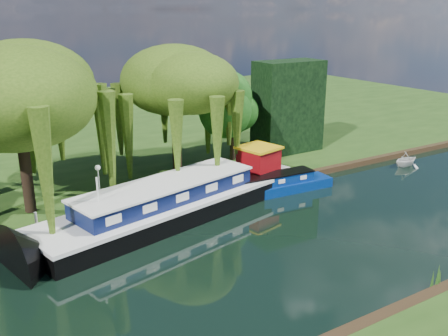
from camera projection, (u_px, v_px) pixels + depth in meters
ground at (161, 279)px, 24.50m from camera, size 120.00×120.00×0.00m
far_bank at (23, 134)px, 51.97m from camera, size 120.00×52.00×0.45m
dutch_barge at (182, 199)px, 31.98m from camera, size 19.89×8.54×4.10m
narrowboat at (265, 188)px, 35.43m from camera, size 10.90×2.52×1.58m
white_cruiser at (406, 166)px, 42.20m from camera, size 2.64×2.30×1.36m
willow_left at (17, 96)px, 29.39m from camera, size 8.38×8.38×10.04m
willow_right at (175, 91)px, 36.37m from camera, size 7.29×7.29×8.88m
tree_far_right at (233, 108)px, 41.17m from camera, size 3.91×3.91×6.41m
conifer_hedge at (288, 107)px, 44.01m from camera, size 6.00×3.00×8.00m
lamppost at (98, 174)px, 32.52m from camera, size 0.36×0.36×2.56m
mooring_posts at (95, 208)px, 30.76m from camera, size 19.16×0.16×1.00m
reeds_near at (378, 301)px, 21.64m from camera, size 33.70×1.50×1.10m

